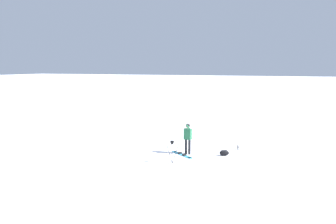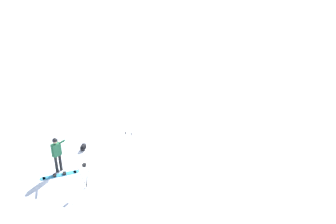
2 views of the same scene
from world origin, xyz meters
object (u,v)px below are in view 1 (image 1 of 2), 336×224
Objects in this scene: snowboarder at (188,135)px; camera_tripod at (172,147)px; snowboard at (182,154)px; ski_poles at (238,154)px; gear_bag_large at (224,153)px.

camera_tripod is at bearing -6.86° from snowboarder.
ski_poles is (1.54, 3.29, 0.78)m from snowboard.
camera_tripod is (2.37, -2.26, 0.72)m from gear_bag_large.
camera_tripod is at bearing -87.63° from ski_poles.
snowboard is 1.24× the size of camera_tripod.
camera_tripod is (1.68, 0.01, 0.85)m from snowboard.
camera_tripod and ski_poles have the same top height.
ski_poles reaches higher than snowboard.
gear_bag_large is 3.35m from camera_tripod.
snowboarder reaches higher than snowboard.
snowboarder is 2.96× the size of gear_bag_large.
camera_tripod is (1.96, -0.24, -0.22)m from snowboarder.
ski_poles is (1.82, 3.04, -0.30)m from snowboarder.
ski_poles is (2.23, 1.01, 0.64)m from gear_bag_large.
gear_bag_large is 0.51× the size of ski_poles.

